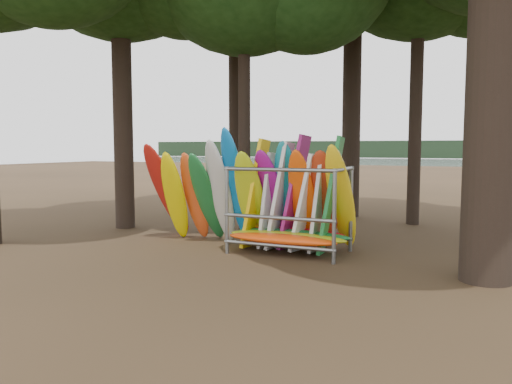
% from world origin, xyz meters
% --- Properties ---
extents(ground, '(120.00, 120.00, 0.00)m').
position_xyz_m(ground, '(0.00, 0.00, 0.00)').
color(ground, '#47331E').
rests_on(ground, ground).
extents(lake, '(160.00, 160.00, 0.00)m').
position_xyz_m(lake, '(0.00, 60.00, 0.00)').
color(lake, gray).
rests_on(lake, ground).
extents(far_shore, '(160.00, 4.00, 4.00)m').
position_xyz_m(far_shore, '(0.00, 110.00, 2.00)').
color(far_shore, black).
rests_on(far_shore, ground).
extents(kayak_row, '(5.71, 2.12, 3.21)m').
position_xyz_m(kayak_row, '(-0.65, 1.33, 1.30)').
color(kayak_row, '#B51B14').
rests_on(kayak_row, ground).
extents(storage_rack, '(3.00, 1.57, 2.91)m').
position_xyz_m(storage_rack, '(0.69, 0.98, 0.99)').
color(storage_rack, slate).
rests_on(storage_rack, ground).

